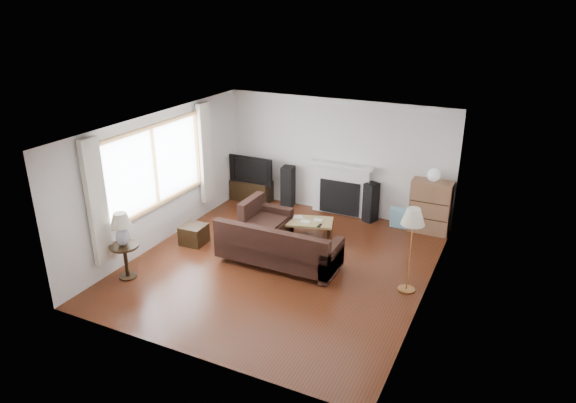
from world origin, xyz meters
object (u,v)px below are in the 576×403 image
at_px(bookshelf, 430,207).
at_px(sectional_sofa, 278,245).
at_px(side_table, 126,261).
at_px(coffee_table, 307,229).
at_px(floor_lamp, 410,251).
at_px(tv_stand, 252,190).

bearing_deg(bookshelf, sectional_sofa, -129.84).
bearing_deg(side_table, sectional_sofa, 35.53).
bearing_deg(coffee_table, bookshelf, 16.17).
relative_size(floor_lamp, side_table, 2.39).
distance_m(floor_lamp, side_table, 4.68).
bearing_deg(sectional_sofa, bookshelf, 50.16).
bearing_deg(bookshelf, coffee_table, -146.95).
relative_size(sectional_sofa, floor_lamp, 1.62).
bearing_deg(bookshelf, floor_lamp, -86.63).
relative_size(bookshelf, sectional_sofa, 0.46).
bearing_deg(coffee_table, sectional_sofa, -108.48).
distance_m(coffee_table, floor_lamp, 2.52).
xyz_separation_m(coffee_table, floor_lamp, (2.23, -1.06, 0.53)).
bearing_deg(floor_lamp, coffee_table, 154.47).
distance_m(tv_stand, side_table, 4.02).
distance_m(tv_stand, floor_lamp, 4.87).
bearing_deg(floor_lamp, sectional_sofa, -177.01).
height_order(bookshelf, floor_lamp, floor_lamp).
xyz_separation_m(sectional_sofa, floor_lamp, (2.26, 0.12, 0.34)).
relative_size(tv_stand, coffee_table, 0.96).
height_order(sectional_sofa, floor_lamp, floor_lamp).
bearing_deg(tv_stand, coffee_table, -33.67).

